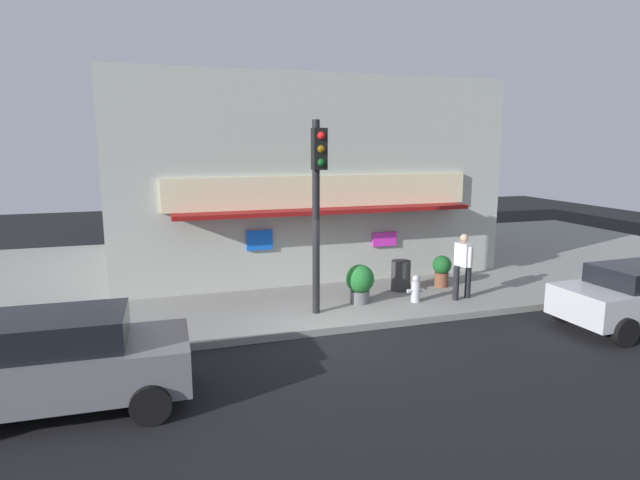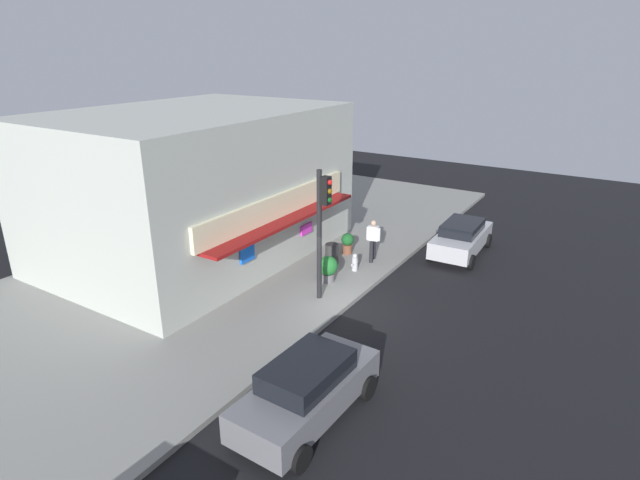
# 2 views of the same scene
# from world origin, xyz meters

# --- Properties ---
(ground_plane) EXTENTS (51.40, 51.40, 0.00)m
(ground_plane) POSITION_xyz_m (0.00, 0.00, 0.00)
(ground_plane) COLOR black
(sidewalk) EXTENTS (34.27, 12.47, 0.17)m
(sidewalk) POSITION_xyz_m (0.00, 6.23, 0.08)
(sidewalk) COLOR gray
(sidewalk) RESTS_ON ground_plane
(corner_building) EXTENTS (11.98, 9.31, 6.10)m
(corner_building) POSITION_xyz_m (0.91, 7.93, 3.22)
(corner_building) COLOR #ADB2A8
(corner_building) RESTS_ON sidewalk
(traffic_light) EXTENTS (0.32, 0.58, 4.68)m
(traffic_light) POSITION_xyz_m (-0.13, 1.05, 3.18)
(traffic_light) COLOR black
(traffic_light) RESTS_ON sidewalk
(fire_hydrant) EXTENTS (0.48, 0.24, 0.73)m
(fire_hydrant) POSITION_xyz_m (2.65, 1.23, 0.52)
(fire_hydrant) COLOR #B2B2B7
(fire_hydrant) RESTS_ON sidewalk
(trash_can) EXTENTS (0.55, 0.55, 0.86)m
(trash_can) POSITION_xyz_m (2.79, 2.38, 0.60)
(trash_can) COLOR #2D2D2D
(trash_can) RESTS_ON sidewalk
(pedestrian) EXTENTS (0.62, 0.60, 1.77)m
(pedestrian) POSITION_xyz_m (3.97, 1.09, 1.15)
(pedestrian) COLOR black
(pedestrian) RESTS_ON sidewalk
(potted_plant_by_doorway) EXTENTS (0.55, 0.55, 0.92)m
(potted_plant_by_doorway) POSITION_xyz_m (4.10, 2.37, 0.69)
(potted_plant_by_doorway) COLOR brown
(potted_plant_by_doorway) RESTS_ON sidewalk
(potted_plant_by_window) EXTENTS (0.75, 0.75, 1.02)m
(potted_plant_by_window) POSITION_xyz_m (1.22, 1.61, 0.73)
(potted_plant_by_window) COLOR #59595B
(potted_plant_by_window) RESTS_ON sidewalk
(parked_car_silver) EXTENTS (4.20, 2.04, 1.49)m
(parked_car_silver) POSITION_xyz_m (7.05, -1.69, 0.78)
(parked_car_silver) COLOR #B7B7BC
(parked_car_silver) RESTS_ON ground_plane
(parked_car_grey) EXTENTS (4.31, 2.06, 1.62)m
(parked_car_grey) POSITION_xyz_m (-5.54, -1.90, 0.84)
(parked_car_grey) COLOR slate
(parked_car_grey) RESTS_ON ground_plane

